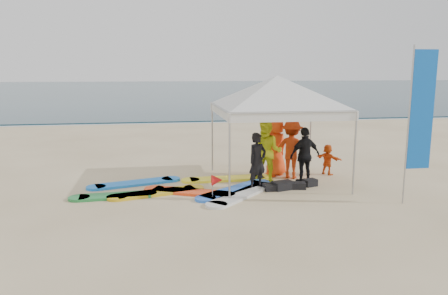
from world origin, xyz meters
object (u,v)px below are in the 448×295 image
at_px(person_orange_a, 292,149).
at_px(surfboard_spread, 189,189).
at_px(canopy_tent, 277,76).
at_px(person_seated, 328,160).
at_px(person_yellow, 267,152).
at_px(person_black_a, 257,161).
at_px(marker_pennant, 217,180).
at_px(feather_flag, 420,112).
at_px(person_black_b, 305,156).
at_px(person_orange_b, 276,147).

xyz_separation_m(person_orange_a, surfboard_spread, (-3.18, -0.90, -0.85)).
bearing_deg(canopy_tent, person_seated, 16.42).
distance_m(person_yellow, surfboard_spread, 2.50).
bearing_deg(person_yellow, person_black_a, -96.63).
distance_m(person_yellow, person_seated, 2.27).
height_order(person_yellow, surfboard_spread, person_yellow).
relative_size(person_yellow, person_orange_a, 1.03).
height_order(person_orange_a, marker_pennant, person_orange_a).
bearing_deg(canopy_tent, feather_flag, -42.61).
distance_m(person_black_b, canopy_tent, 2.40).
relative_size(person_black_a, feather_flag, 0.41).
xyz_separation_m(person_yellow, marker_pennant, (-1.65, -1.39, -0.42)).
distance_m(person_yellow, person_orange_a, 0.99).
height_order(person_orange_b, feather_flag, feather_flag).
xyz_separation_m(person_yellow, feather_flag, (3.10, -2.45, 1.34)).
distance_m(canopy_tent, feather_flag, 3.90).
height_order(canopy_tent, surfboard_spread, canopy_tent).
bearing_deg(marker_pennant, canopy_tent, 38.00).
bearing_deg(person_black_b, person_black_a, 0.72).
xyz_separation_m(person_seated, canopy_tent, (-1.82, -0.54, 2.59)).
height_order(person_yellow, person_black_b, person_yellow).
xyz_separation_m(person_orange_a, person_seated, (1.24, 0.22, -0.41)).
height_order(person_orange_a, person_orange_b, person_orange_b).
height_order(person_orange_a, person_black_b, person_orange_a).
bearing_deg(person_yellow, person_orange_b, 86.47).
bearing_deg(person_black_b, person_orange_b, -74.00).
xyz_separation_m(person_black_b, person_orange_b, (-0.59, 1.01, 0.08)).
height_order(person_black_a, person_orange_b, person_orange_b).
relative_size(feather_flag, marker_pennant, 5.99).
height_order(person_black_b, person_seated, person_black_b).
bearing_deg(feather_flag, canopy_tent, 137.39).
distance_m(person_black_a, surfboard_spread, 2.03).
bearing_deg(person_orange_a, person_seated, -141.98).
distance_m(person_black_b, surfboard_spread, 3.46).
distance_m(person_orange_b, surfboard_spread, 3.16).
bearing_deg(person_black_b, surfboard_spread, -10.17).
bearing_deg(person_orange_b, person_black_b, 90.16).
relative_size(person_black_b, surfboard_spread, 0.32).
xyz_separation_m(person_black_a, canopy_tent, (0.72, 0.75, 2.28)).
relative_size(feather_flag, surfboard_spread, 0.74).
bearing_deg(person_black_b, person_yellow, -26.23).
distance_m(person_yellow, person_orange_b, 0.92).
bearing_deg(person_black_a, canopy_tent, 19.56).
height_order(person_black_a, person_orange_a, person_orange_a).
xyz_separation_m(person_black_b, canopy_tent, (-0.76, 0.36, 2.25)).
relative_size(person_black_b, canopy_tent, 0.35).
bearing_deg(canopy_tent, person_orange_a, 28.53).
relative_size(person_seated, feather_flag, 0.25).
xyz_separation_m(person_seated, marker_pennant, (-3.77, -2.06, 0.02)).
bearing_deg(person_seated, person_orange_b, 51.33).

